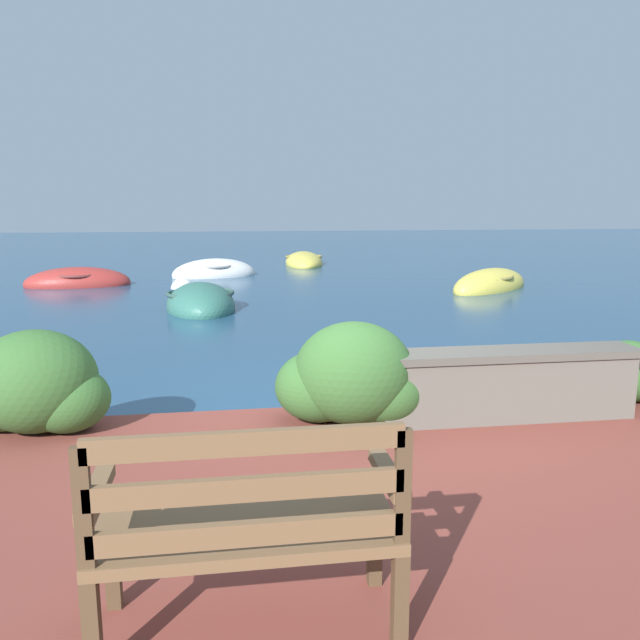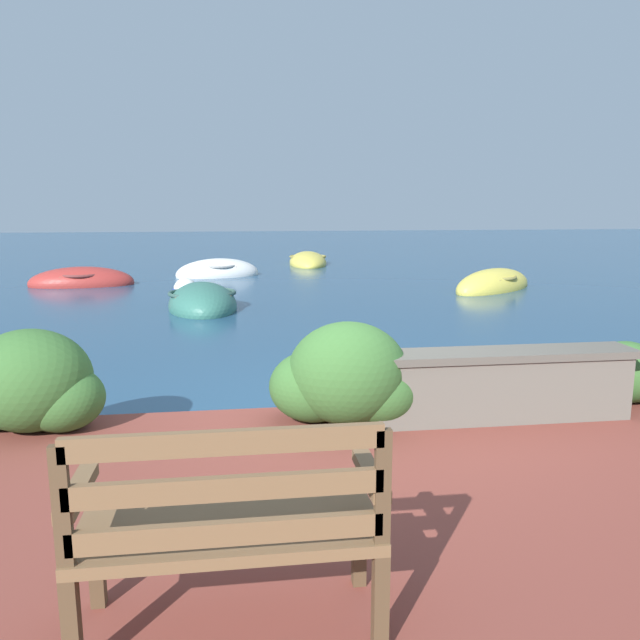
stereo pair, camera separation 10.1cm
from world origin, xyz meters
TOP-DOWN VIEW (x-y plane):
  - ground_plane at (0.00, 0.00)m, footprint 80.00×80.00m
  - park_bench at (-1.11, -2.83)m, footprint 1.22×0.48m
  - stone_wall at (1.03, -0.53)m, footprint 2.18×0.39m
  - hedge_clump_far_left at (-2.65, -0.26)m, footprint 1.16×0.83m
  - hedge_clump_left at (-0.22, -0.42)m, footprint 1.19×0.86m
  - hedge_clump_centre at (2.28, -0.25)m, footprint 0.79×0.57m
  - rowboat_nearest at (-1.68, 6.57)m, footprint 1.48×2.39m
  - rowboat_mid at (4.79, 8.37)m, footprint 2.81×2.55m
  - rowboat_far at (-4.72, 10.39)m, footprint 2.52×1.30m
  - rowboat_outer at (-1.53, 11.90)m, footprint 2.49×1.70m
  - rowboat_distant at (1.30, 15.02)m, footprint 1.45×3.26m
  - mooring_buoy at (-2.14, 8.65)m, footprint 0.57×0.57m

SIDE VIEW (x-z plane):
  - ground_plane at x=0.00m, z-range 0.00..0.00m
  - rowboat_distant at x=1.30m, z-range -0.29..0.41m
  - rowboat_far at x=-4.72m, z-range -0.33..0.46m
  - rowboat_mid at x=4.79m, z-range -0.35..0.49m
  - rowboat_outer at x=-1.53m, z-range -0.35..0.49m
  - rowboat_nearest at x=-1.68m, z-range -0.35..0.50m
  - mooring_buoy at x=-2.14m, z-range -0.17..0.35m
  - hedge_clump_centre at x=2.28m, z-range 0.18..0.72m
  - stone_wall at x=1.03m, z-range 0.22..0.79m
  - hedge_clump_far_left at x=-2.65m, z-range 0.17..0.95m
  - hedge_clump_left at x=-0.22m, z-range 0.17..0.97m
  - park_bench at x=-1.11m, z-range 0.24..1.16m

